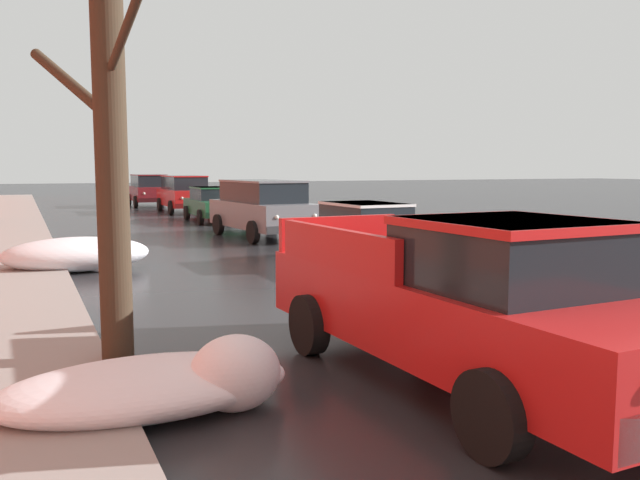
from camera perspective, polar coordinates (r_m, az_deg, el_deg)
snow_bank_near_corner_left at (r=6.31m, az=-13.40°, el=-12.05°), size 2.67×1.37×0.71m
snow_bank_along_left_kerb at (r=15.02m, az=14.09°, el=-1.38°), size 1.62×1.22×0.55m
snow_bank_mid_block_left at (r=15.05m, az=-20.17°, el=-1.20°), size 3.03×1.35×0.75m
bare_tree_second_along_sidewalk at (r=7.54m, az=-17.76°, el=13.55°), size 3.27×2.94×6.03m
pickup_truck_red_approaching_near_lane at (r=6.89m, az=12.52°, el=-5.15°), size 2.24×5.50×1.76m
sedan_white_parked_kerbside_close at (r=15.17m, az=4.16°, el=0.69°), size 1.91×4.00×1.42m
suv_grey_parked_kerbside_mid at (r=21.10m, az=-4.99°, el=2.91°), size 2.37×4.91×1.82m
sedan_green_parked_far_down_block at (r=27.55m, az=-9.10°, el=3.16°), size 2.09×4.42×1.42m
suv_red_queued_behind_truck at (r=33.34m, az=-11.64°, el=4.05°), size 2.13×4.84×1.82m
suv_maroon_at_far_intersection at (r=39.00m, az=-14.56°, el=4.28°), size 2.10×4.36×1.82m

